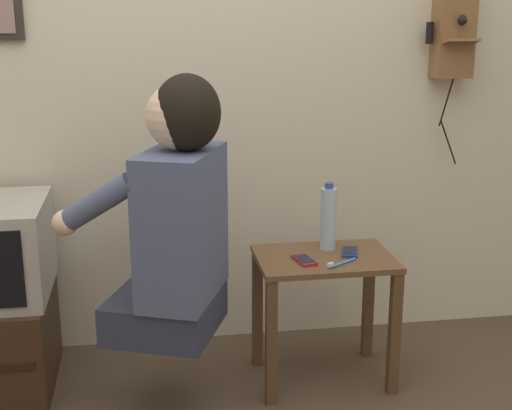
% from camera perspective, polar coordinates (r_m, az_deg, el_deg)
% --- Properties ---
extents(wall_back, '(6.80, 0.05, 2.55)m').
position_cam_1_polar(wall_back, '(3.02, -4.73, 12.12)').
color(wall_back, beige).
rests_on(wall_back, ground_plane).
extents(side_table, '(0.53, 0.37, 0.52)m').
position_cam_1_polar(side_table, '(2.82, 5.46, -6.42)').
color(side_table, brown).
rests_on(side_table, ground_plane).
extents(person, '(0.61, 0.56, 0.92)m').
position_cam_1_polar(person, '(2.47, -6.47, -0.72)').
color(person, '#2D3347').
rests_on(person, ground_plane).
extents(wall_phone_antique, '(0.20, 0.18, 0.84)m').
position_cam_1_polar(wall_phone_antique, '(3.21, 15.54, 13.65)').
color(wall_phone_antique, brown).
extents(cell_phone_held, '(0.08, 0.13, 0.01)m').
position_cam_1_polar(cell_phone_held, '(2.71, 3.88, -4.41)').
color(cell_phone_held, maroon).
rests_on(cell_phone_held, side_table).
extents(cell_phone_spare, '(0.09, 0.14, 0.01)m').
position_cam_1_polar(cell_phone_spare, '(2.82, 7.50, -3.73)').
color(cell_phone_spare, navy).
rests_on(cell_phone_spare, side_table).
extents(water_bottle, '(0.06, 0.06, 0.27)m').
position_cam_1_polar(water_bottle, '(2.82, 5.81, -1.05)').
color(water_bottle, '#ADC6DB').
rests_on(water_bottle, side_table).
extents(toothbrush, '(0.13, 0.09, 0.02)m').
position_cam_1_polar(toothbrush, '(2.68, 6.71, -4.67)').
color(toothbrush, '#338CD8').
rests_on(toothbrush, side_table).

